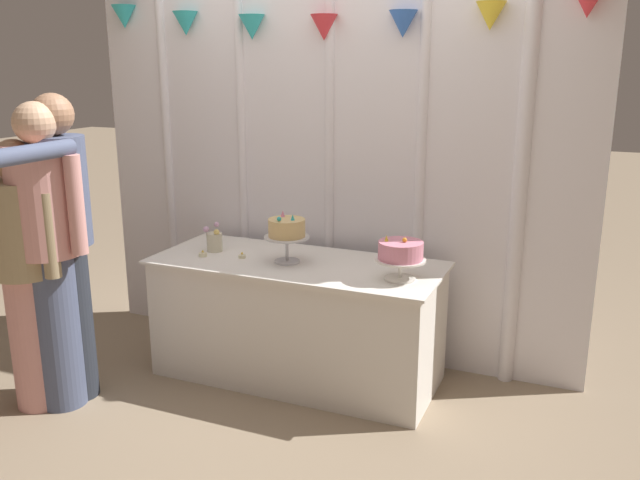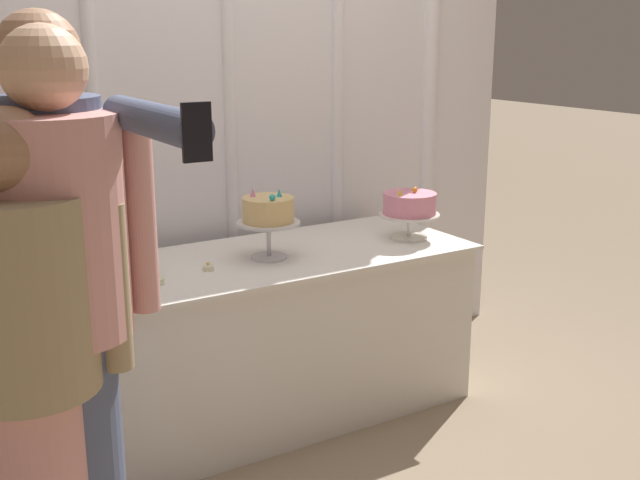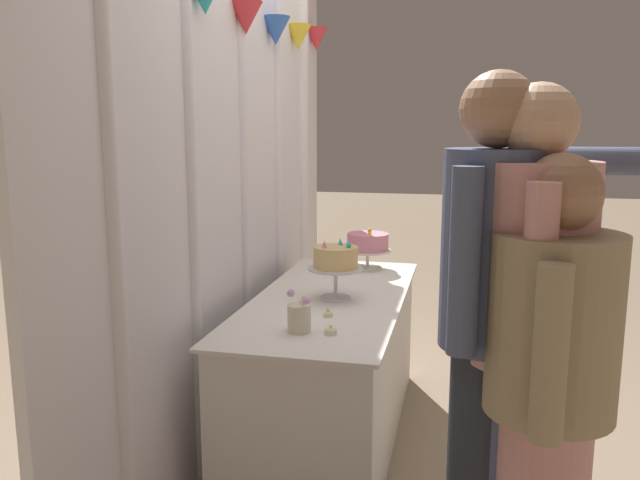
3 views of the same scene
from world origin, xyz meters
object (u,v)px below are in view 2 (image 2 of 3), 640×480
object	(u,v)px
cake_display_nearright	(410,206)
cake_table	(276,335)
tealight_near_left	(208,268)
flower_vase	(145,259)
guest_man_dark_suit	(65,320)
cake_display_nearleft	(268,213)
tealight_far_left	(157,281)
guest_man_pink_jacket	(30,376)
guest_girl_blue_dress	(60,289)

from	to	relation	value
cake_display_nearright	cake_table	bearing A→B (deg)	172.50
tealight_near_left	flower_vase	bearing A→B (deg)	163.66
cake_display_nearright	guest_man_dark_suit	distance (m)	1.85
cake_display_nearright	flower_vase	distance (m)	1.20
cake_display_nearleft	tealight_far_left	world-z (taller)	cake_display_nearleft
cake_table	guest_man_dark_suit	size ratio (longest dim) A/B	1.02
cake_display_nearright	guest_man_pink_jacket	world-z (taller)	guest_man_pink_jacket
cake_display_nearleft	flower_vase	distance (m)	0.53
cake_display_nearright	tealight_far_left	world-z (taller)	cake_display_nearright
tealight_near_left	guest_man_dark_suit	distance (m)	1.06
flower_vase	guest_girl_blue_dress	bearing A→B (deg)	-124.17
tealight_far_left	tealight_near_left	size ratio (longest dim) A/B	1.13
cake_table	guest_man_dark_suit	world-z (taller)	guest_man_dark_suit
guest_man_dark_suit	guest_man_pink_jacket	bearing A→B (deg)	-153.51
cake_table	guest_girl_blue_dress	size ratio (longest dim) A/B	1.00
cake_display_nearright	guest_man_pink_jacket	xyz separation A→B (m)	(-1.81, -0.78, -0.08)
tealight_far_left	tealight_near_left	xyz separation A→B (m)	(0.23, 0.06, -0.00)
cake_display_nearleft	guest_man_dark_suit	world-z (taller)	guest_man_dark_suit
guest_man_dark_suit	cake_display_nearright	bearing A→B (deg)	23.08
tealight_near_left	cake_display_nearleft	bearing A→B (deg)	4.90
cake_table	cake_display_nearright	size ratio (longest dim) A/B	6.24
tealight_far_left	guest_man_dark_suit	distance (m)	0.87
tealight_far_left	guest_girl_blue_dress	xyz separation A→B (m)	(-0.48, -0.59, 0.22)
cake_display_nearleft	tealight_far_left	distance (m)	0.55
cake_table	tealight_far_left	distance (m)	0.68
flower_vase	guest_girl_blue_dress	xyz separation A→B (m)	(-0.49, -0.72, 0.17)
cake_display_nearright	tealight_near_left	world-z (taller)	cake_display_nearright
cake_display_nearleft	flower_vase	size ratio (longest dim) A/B	1.68
cake_table	guest_girl_blue_dress	world-z (taller)	guest_girl_blue_dress
cake_display_nearleft	flower_vase	xyz separation A→B (m)	(-0.51, 0.04, -0.12)
cake_table	cake_display_nearright	xyz separation A→B (m)	(0.64, -0.08, 0.51)
cake_display_nearleft	guest_man_dark_suit	xyz separation A→B (m)	(-1.01, -0.77, -0.01)
cake_table	tealight_near_left	distance (m)	0.50
cake_table	cake_display_nearleft	distance (m)	0.55
guest_man_pink_jacket	flower_vase	bearing A→B (deg)	54.89
guest_girl_blue_dress	cake_display_nearleft	bearing A→B (deg)	34.06
flower_vase	guest_man_pink_jacket	world-z (taller)	guest_man_pink_jacket
cake_display_nearleft	guest_girl_blue_dress	size ratio (longest dim) A/B	0.17
cake_display_nearleft	guest_man_pink_jacket	world-z (taller)	guest_man_pink_jacket
flower_vase	tealight_far_left	bearing A→B (deg)	-91.03
cake_display_nearleft	guest_girl_blue_dress	distance (m)	1.21
cake_display_nearleft	guest_man_pink_jacket	distance (m)	1.40
tealight_far_left	tealight_near_left	world-z (taller)	tealight_far_left
cake_display_nearright	tealight_far_left	size ratio (longest dim) A/B	5.40
cake_table	guest_man_dark_suit	distance (m)	1.44
cake_display_nearright	tealight_near_left	xyz separation A→B (m)	(-0.97, 0.03, -0.14)
flower_vase	guest_man_dark_suit	size ratio (longest dim) A/B	0.11
tealight_near_left	guest_man_dark_suit	bearing A→B (deg)	-134.29
cake_display_nearleft	tealight_near_left	size ratio (longest dim) A/B	6.59
flower_vase	tealight_near_left	size ratio (longest dim) A/B	3.92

